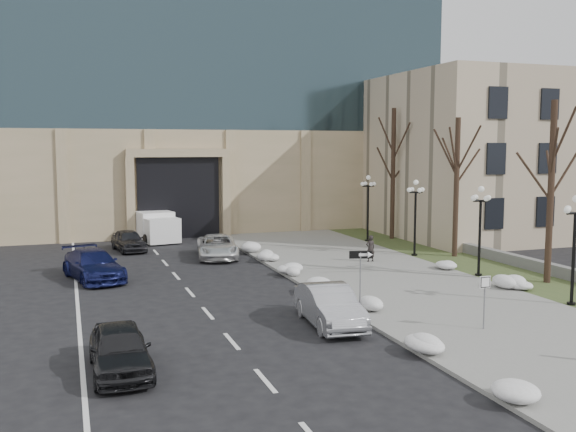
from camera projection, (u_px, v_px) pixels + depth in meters
name	position (u px, v px, depth m)	size (l,w,h in m)	color
ground	(496.00, 378.00, 18.84)	(160.00, 160.00, 0.00)	black
sidewalk	(382.00, 277.00, 33.13)	(9.00, 40.00, 0.12)	gray
curb	(300.00, 283.00, 31.66)	(0.30, 40.00, 0.14)	gray
grass_strip	(488.00, 269.00, 35.24)	(4.00, 40.00, 0.10)	#384A25
stone_wall	(496.00, 256.00, 37.73)	(0.50, 30.00, 0.70)	slate
office_tower	(176.00, 14.00, 57.14)	(40.00, 24.70, 36.00)	tan
classical_building	(509.00, 156.00, 51.62)	(22.00, 18.12, 12.00)	#C5B394
car_a	(120.00, 349.00, 19.22)	(1.72, 4.28, 1.46)	black
car_b	(329.00, 306.00, 24.27)	(1.63, 4.66, 1.54)	#AEB0B6
car_c	(93.00, 265.00, 32.61)	(2.14, 5.27, 1.53)	navy
car_d	(217.00, 247.00, 39.01)	(2.34, 5.08, 1.41)	silver
car_e	(129.00, 240.00, 41.63)	(1.64, 4.08, 1.39)	#2B2B30
pedestrian	(370.00, 248.00, 37.16)	(0.56, 0.37, 1.54)	black
box_truck	(151.00, 225.00, 46.75)	(3.46, 7.02, 2.13)	white
one_way_sign	(364.00, 262.00, 25.84)	(0.95, 0.42, 2.59)	slate
keep_sign	(485.00, 291.00, 23.32)	(0.45, 0.06, 2.09)	slate
snow_clump_a	(521.00, 393.00, 16.93)	(1.10, 1.60, 0.36)	white
snow_clump_b	(430.00, 343.00, 21.17)	(1.10, 1.60, 0.36)	white
snow_clump_c	(371.00, 308.00, 25.82)	(1.10, 1.60, 0.36)	white
snow_clump_d	(320.00, 287.00, 29.62)	(1.10, 1.60, 0.36)	white
snow_clump_e	(293.00, 271.00, 33.42)	(1.10, 1.60, 0.36)	white
snow_clump_f	(267.00, 257.00, 37.54)	(1.10, 1.60, 0.36)	white
snow_clump_g	(245.00, 244.00, 42.52)	(1.10, 1.60, 0.36)	white
snow_clump_i	(510.00, 284.00, 30.24)	(1.10, 1.60, 0.36)	white
snow_clump_j	(447.00, 265.00, 35.18)	(1.10, 1.60, 0.36)	white
snow_clump_k	(504.00, 284.00, 30.31)	(1.10, 1.60, 0.36)	white
snow_clump_l	(257.00, 249.00, 40.45)	(1.10, 1.60, 0.36)	white
lamppost_a	(575.00, 235.00, 26.84)	(1.18, 1.18, 4.76)	black
lamppost_b	(480.00, 219.00, 32.95)	(1.18, 1.18, 4.76)	black
lamppost_c	(415.00, 207.00, 39.06)	(1.18, 1.18, 4.76)	black
lamppost_d	(368.00, 199.00, 45.16)	(1.18, 1.18, 4.76)	black
tree_near	(552.00, 166.00, 31.02)	(3.20, 3.20, 9.00)	black
tree_mid	(457.00, 168.00, 38.57)	(3.20, 3.20, 8.50)	black
tree_far	(393.00, 155.00, 46.01)	(3.20, 3.20, 9.50)	black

